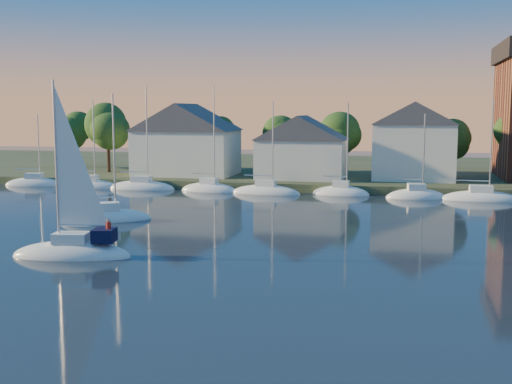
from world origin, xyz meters
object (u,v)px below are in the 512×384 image
(clubhouse_west, at_px, (187,138))
(clubhouse_centre, at_px, (302,146))
(hero_sailboat, at_px, (73,249))
(drifting_sailboat_left, at_px, (107,220))
(clubhouse_east, at_px, (414,140))

(clubhouse_west, distance_m, clubhouse_centre, 16.05)
(hero_sailboat, bearing_deg, clubhouse_centre, -110.72)
(drifting_sailboat_left, bearing_deg, clubhouse_centre, 35.21)
(clubhouse_west, distance_m, clubhouse_east, 30.02)
(clubhouse_centre, relative_size, hero_sailboat, 0.90)
(clubhouse_centre, bearing_deg, hero_sailboat, -100.97)
(clubhouse_west, bearing_deg, drifting_sailboat_left, -83.81)
(clubhouse_centre, relative_size, clubhouse_east, 1.10)
(clubhouse_centre, relative_size, drifting_sailboat_left, 0.94)
(clubhouse_east, relative_size, drifting_sailboat_left, 0.85)
(clubhouse_west, relative_size, clubhouse_east, 1.30)
(clubhouse_west, relative_size, clubhouse_centre, 1.18)
(drifting_sailboat_left, bearing_deg, hero_sailboat, -104.80)
(clubhouse_west, distance_m, hero_sailboat, 45.53)
(clubhouse_west, bearing_deg, clubhouse_centre, -3.58)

